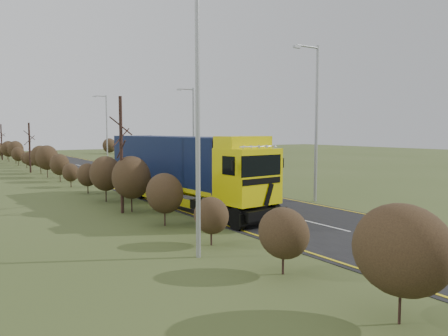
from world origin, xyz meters
name	(u,v)px	position (x,y,z in m)	size (l,w,h in m)	color
ground	(268,212)	(0.00, 0.00, 0.00)	(160.00, 160.00, 0.00)	#3E4D21
road	(179,190)	(0.00, 10.00, 0.01)	(8.00, 120.00, 0.02)	black
layby	(190,174)	(6.50, 20.00, 0.01)	(6.00, 18.00, 0.02)	#2C2A27
lane_markings	(181,190)	(0.00, 9.69, 0.03)	(7.52, 116.00, 0.01)	gold
hedgerow	(107,175)	(-6.00, 7.89, 1.62)	(2.24, 102.04, 6.05)	black
lorry	(185,166)	(-2.77, 4.03, 2.30)	(3.30, 14.67, 4.05)	black
car_red_hatchback	(217,170)	(6.99, 15.92, 0.65)	(1.53, 3.80, 1.30)	#990709
car_blue_sedan	(182,165)	(6.83, 22.46, 0.71)	(1.49, 4.28, 1.41)	#0B0B3D
streetlight_near	(315,116)	(4.50, 1.13, 5.13)	(1.98, 0.19, 9.30)	#989B9E
streetlight_mid	(193,129)	(5.21, 17.22, 4.45)	(1.74, 0.18, 8.12)	#989B9E
streetlight_far	(106,125)	(5.54, 42.34, 5.03)	(1.94, 0.18, 9.13)	#989B9E
left_pole	(198,129)	(-7.20, -5.07, 4.37)	(0.16, 0.16, 8.74)	#989B9E
speed_sign	(193,160)	(4.88, 16.58, 1.62)	(0.64, 0.10, 2.31)	#989B9E
warning_board	(152,158)	(5.76, 27.54, 1.18)	(0.74, 0.11, 1.93)	#989B9E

